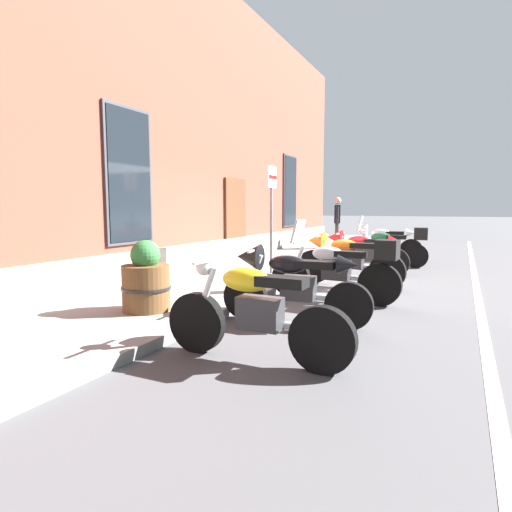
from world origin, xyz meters
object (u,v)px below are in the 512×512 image
Objects in this scene: motorcycle_yellow_naked at (254,313)px; pedestrian_dark_jacket at (337,219)px; barrel_planter at (146,282)px; motorcycle_green_touring at (390,246)px; motorcycle_silver_touring at (340,268)px; motorcycle_red_sport at (360,250)px; motorcycle_white_sport at (382,241)px; motorcycle_orange_sport at (345,257)px; parking_sign at (272,204)px; motorcycle_black_sport at (289,281)px.

pedestrian_dark_jacket is at bearing 10.83° from motorcycle_yellow_naked.
barrel_planter is (-9.96, -0.03, -0.59)m from pedestrian_dark_jacket.
motorcycle_green_touring reaches higher than barrel_planter.
motorcycle_red_sport is at bearing 6.37° from motorcycle_silver_touring.
pedestrian_dark_jacket reaches higher than motorcycle_yellow_naked.
pedestrian_dark_jacket is (1.78, 1.80, 0.55)m from motorcycle_white_sport.
motorcycle_yellow_naked is 0.96× the size of motorcycle_white_sport.
motorcycle_red_sport is (3.02, 0.34, 0.00)m from motorcycle_silver_touring.
motorcycle_yellow_naked is 3.06m from motorcycle_silver_touring.
pedestrian_dark_jacket is at bearing 20.81° from motorcycle_red_sport.
pedestrian_dark_jacket is (10.79, 2.07, 0.62)m from motorcycle_yellow_naked.
motorcycle_green_touring reaches higher than motorcycle_orange_sport.
motorcycle_yellow_naked is 1.15× the size of pedestrian_dark_jacket.
parking_sign reaches higher than motorcycle_orange_sport.
motorcycle_silver_touring is 0.95× the size of parking_sign.
motorcycle_orange_sport is at bearing -163.62° from pedestrian_dark_jacket.
motorcycle_yellow_naked is 0.93× the size of motorcycle_silver_touring.
motorcycle_red_sport is 0.90× the size of parking_sign.
motorcycle_green_touring reaches higher than motorcycle_red_sport.
parking_sign is 2.36× the size of barrel_planter.
motorcycle_yellow_naked is 5.13m from parking_sign.
motorcycle_orange_sport reaches higher than motorcycle_black_sport.
motorcycle_orange_sport is at bearing -0.06° from motorcycle_black_sport.
motorcycle_yellow_naked is at bearing 178.82° from motorcycle_silver_touring.
motorcycle_green_touring is at bearing -1.07° from motorcycle_silver_touring.
motorcycle_silver_touring is 2.25× the size of barrel_planter.
motorcycle_green_touring reaches higher than motorcycle_white_sport.
motorcycle_yellow_naked is 1.50m from motorcycle_black_sport.
pedestrian_dark_jacket reaches higher than motorcycle_orange_sport.
motorcycle_white_sport is at bearing 0.46° from motorcycle_black_sport.
motorcycle_silver_touring is (1.58, -0.27, -0.02)m from motorcycle_black_sport.
motorcycle_white_sport is 2.59m from pedestrian_dark_jacket.
barrel_planter is at bearing 161.49° from motorcycle_red_sport.
parking_sign reaches higher than motorcycle_yellow_naked.
motorcycle_red_sport is (4.60, 0.07, -0.01)m from motorcycle_black_sport.
motorcycle_red_sport is at bearing 0.83° from motorcycle_black_sport.
motorcycle_black_sport is at bearing 170.29° from motorcycle_silver_touring.
motorcycle_yellow_naked is 2.09× the size of barrel_planter.
motorcycle_green_touring is 2.21× the size of barrel_planter.
motorcycle_black_sport reaches higher than motorcycle_red_sport.
motorcycle_red_sport is at bearing -47.82° from parking_sign.
parking_sign is 3.99m from barrel_planter.
motorcycle_green_touring is 1.37m from motorcycle_white_sport.
motorcycle_green_touring is 1.02× the size of motorcycle_white_sport.
pedestrian_dark_jacket is 6.16m from parking_sign.
pedestrian_dark_jacket reaches higher than motorcycle_white_sport.
motorcycle_green_touring is 1.22× the size of pedestrian_dark_jacket.
parking_sign reaches higher than pedestrian_dark_jacket.
motorcycle_white_sport is at bearing -134.74° from pedestrian_dark_jacket.
parking_sign reaches higher than motorcycle_black_sport.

